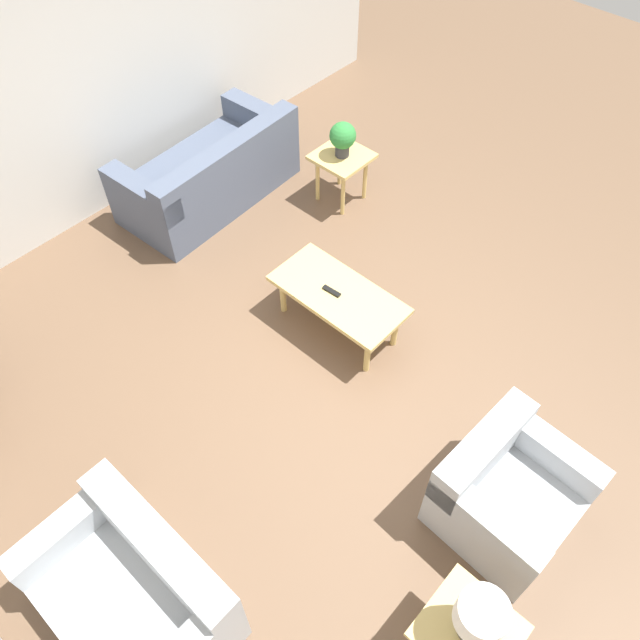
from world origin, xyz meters
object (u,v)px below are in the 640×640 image
Objects in this scene: coffee_table at (338,297)px; potted_plant at (343,137)px; sofa at (211,174)px; side_table_lamp at (467,634)px; table_lamp at (480,618)px; loveseat at (136,593)px; side_table_plant at (342,163)px; armchair at (505,492)px.

potted_plant reaches higher than coffee_table.
potted_plant reaches higher than sofa.
side_table_lamp is 0.35m from table_lamp.
side_table_plant is at bearing 114.09° from loveseat.
potted_plant is at bearing -39.55° from side_table_lamp.
potted_plant is (1.66, -3.72, 0.43)m from loveseat.
armchair is 1.91m from coffee_table.
loveseat is at bearing 34.71° from table_lamp.
side_table_plant is at bearing -63.43° from potted_plant.
sofa reaches higher than side_table_plant.
coffee_table is at bearing 130.18° from side_table_plant.
table_lamp is (-1.55, -1.07, 0.50)m from loveseat.
coffee_table is at bearing 130.18° from potted_plant.
table_lamp is at bearing 140.45° from side_table_plant.
sofa is 1.63× the size of coffee_table.
coffee_table is 2.12× the size of side_table_lamp.
coffee_table is at bearing 78.47° from armchair.
sofa is at bearing 79.93° from armchair.
side_table_lamp is (-0.28, 0.91, 0.14)m from armchair.
armchair is (-3.86, 0.88, 0.00)m from sofa.
side_table_lamp is at bearing 34.78° from loveseat.
table_lamp is (-2.14, 1.38, 0.40)m from coffee_table.
armchair is 3.40m from side_table_plant.
potted_plant is (1.07, -1.26, 0.34)m from coffee_table.
loveseat is at bearing 114.02° from side_table_plant.
side_table_lamp is at bearing 140.45° from potted_plant.
side_table_lamp is 1.29× the size of table_lamp.
armchair reaches higher than coffee_table.
coffee_table is (0.59, -2.46, 0.09)m from loveseat.
table_lamp is at bearing 0.00° from side_table_lamp.
coffee_table is at bearing 75.37° from sofa.
loveseat is 1.89m from side_table_lamp.
potted_plant is (-0.94, -0.85, 0.42)m from sofa.
side_table_lamp is (-2.14, 1.38, 0.06)m from coffee_table.
loveseat is 2.53m from coffee_table.
coffee_table is at bearing 103.60° from loveseat.
side_table_lamp reaches higher than coffee_table.
coffee_table is 1.69m from potted_plant.
loveseat is 2.28× the size of side_table_lamp.
loveseat is (-2.60, 2.86, -0.01)m from sofa.
side_table_lamp is at bearing 63.48° from sofa.
side_table_plant is 1.00× the size of side_table_lamp.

